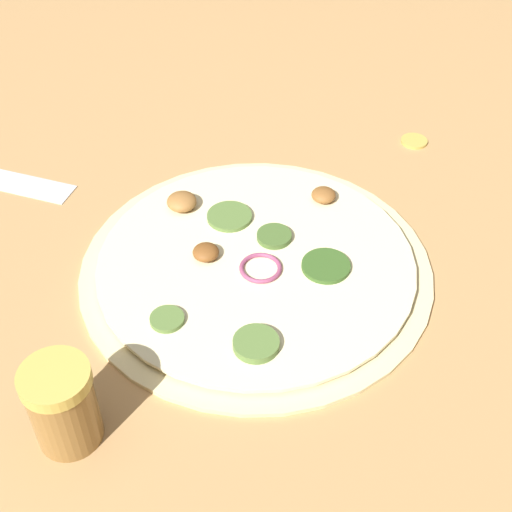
% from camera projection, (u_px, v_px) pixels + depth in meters
% --- Properties ---
extents(ground_plane, '(3.00, 3.00, 0.00)m').
position_uv_depth(ground_plane, '(256.00, 270.00, 0.74)').
color(ground_plane, tan).
extents(pizza, '(0.36, 0.36, 0.03)m').
position_uv_depth(pizza, '(255.00, 264.00, 0.74)').
color(pizza, beige).
rests_on(pizza, ground_plane).
extents(spice_jar, '(0.06, 0.06, 0.08)m').
position_uv_depth(spice_jar, '(63.00, 405.00, 0.57)').
color(spice_jar, olive).
rests_on(spice_jar, ground_plane).
extents(loose_cap, '(0.03, 0.03, 0.01)m').
position_uv_depth(loose_cap, '(414.00, 140.00, 0.91)').
color(loose_cap, gold).
rests_on(loose_cap, ground_plane).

